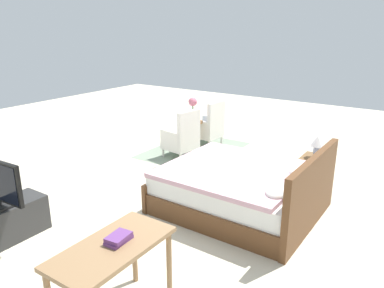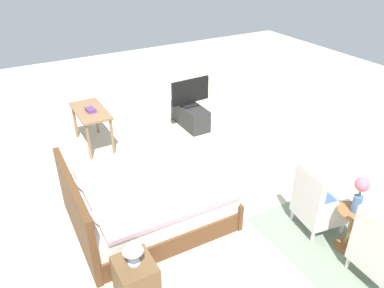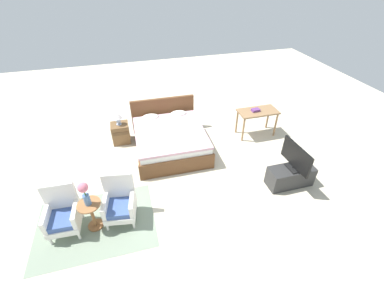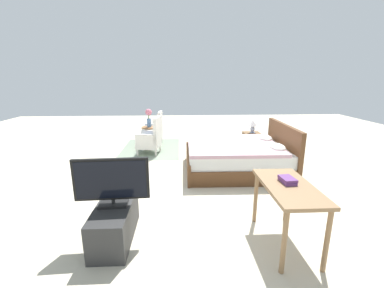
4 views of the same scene
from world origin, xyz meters
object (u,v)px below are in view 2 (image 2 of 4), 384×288
Objects in this scene: tv_flatscreen at (190,92)px; vanity_desk at (91,115)px; armchair_by_window_right at (316,204)px; nightstand at (136,281)px; side_table at (351,225)px; tv_stand at (190,116)px; book_stack at (91,110)px; bed at (145,201)px; armchair_by_window_left at (380,252)px; table_lamp at (133,248)px; flower_vase at (360,191)px.

tv_flatscreen is 1.98m from vanity_desk.
armchair_by_window_right is 1.10× the size of tv_flatscreen.
tv_flatscreen reaches higher than armchair_by_window_right.
nightstand is at bearing 142.87° from tv_flatscreen.
nightstand is at bearing 77.01° from side_table.
vanity_desk is at bearing 27.45° from armchair_by_window_right.
book_stack is at bearing 86.98° from tv_stand.
bed reaches higher than nightstand.
armchair_by_window_left is 4.05× the size of book_stack.
armchair_by_window_right is (0.96, -0.00, 0.00)m from armchair_by_window_left.
bed is 8.91× the size of book_stack.
tv_stand is 2.05m from book_stack.
tv_stand is at bearing -37.16° from table_lamp.
armchair_by_window_right is 1.93× the size of flower_vase.
tv_flatscreen reaches higher than side_table.
nightstand is 0.55× the size of tv_stand.
armchair_by_window_left is at bearing 179.23° from tv_flatscreen.
tv_flatscreen is (3.39, -2.57, -0.01)m from table_lamp.
bed is 2.20× the size of armchair_by_window_right.
tv_flatscreen is at bearing 2.88° from tv_stand.
side_table is 0.70× the size of tv_flatscreen.
bed is 3.83× the size of nightstand.
vanity_desk is (4.16, 2.00, -0.27)m from flower_vase.
armchair_by_window_right is at bearing -92.53° from nightstand.
book_stack is (3.49, -0.59, 0.01)m from table_lamp.
book_stack is at bearing 26.13° from flower_vase.
flower_vase is at bearing -10.68° from armchair_by_window_left.
armchair_by_window_left is at bearing -157.64° from vanity_desk.
vanity_desk is (4.16, 2.00, 0.24)m from side_table.
armchair_by_window_left is at bearing -113.20° from nightstand.
armchair_by_window_left is 1.00× the size of armchair_by_window_right.
bed is at bearing -179.74° from vanity_desk.
bed is 2.99m from tv_flatscreen.
nightstand is at bearing 66.80° from armchair_by_window_left.
tv_flatscreen reaches higher than tv_stand.
tv_flatscreen is (2.21, -1.96, 0.43)m from bed.
tv_flatscreen is at bearing -0.77° from armchair_by_window_left.
flower_vase is at bearing -102.99° from nightstand.
vanity_desk is 4.58× the size of book_stack.
bed is 4.24× the size of flower_vase.
side_table reaches higher than nightstand.
table_lamp is at bearing 90.00° from nightstand.
side_table is (-1.78, -1.99, 0.07)m from bed.
book_stack is (0.10, 1.98, 0.02)m from tv_flatscreen.
vanity_desk is (3.56, -0.60, -0.13)m from table_lamp.
nightstand is at bearing 170.45° from vanity_desk.
flower_vase is 0.90× the size of nightstand.
armchair_by_window_left is at bearing -113.19° from table_lamp.
armchair_by_window_right reaches higher than side_table.
nightstand is at bearing 77.01° from flower_vase.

